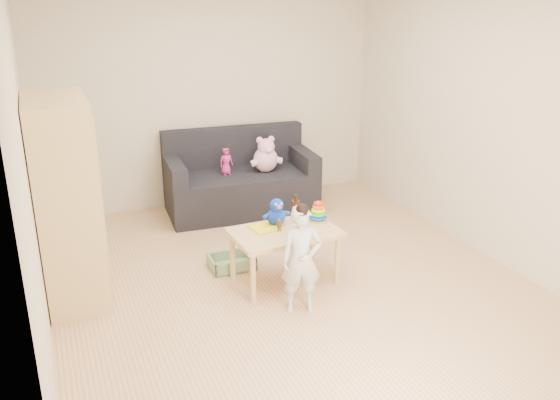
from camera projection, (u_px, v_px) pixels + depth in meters
name	position (u px, v px, depth m)	size (l,w,h in m)	color
room	(286.00, 137.00, 4.90)	(4.50, 4.50, 4.50)	tan
wardrobe	(66.00, 201.00, 4.77)	(0.47, 0.93, 1.68)	tan
sofa	(241.00, 192.00, 6.84)	(1.67, 0.83, 0.47)	black
play_table	(285.00, 256.00, 5.20)	(0.92, 0.58, 0.48)	#D4B774
storage_bin	(232.00, 262.00, 5.50)	(0.40, 0.30, 0.12)	gray
toddler	(301.00, 261.00, 4.67)	(0.32, 0.21, 0.87)	silver
pink_bear	(266.00, 157.00, 6.75)	(0.30, 0.26, 0.34)	#F0B1CA
doll	(226.00, 161.00, 6.64)	(0.15, 0.10, 0.30)	#D1277E
ring_stacker	(318.00, 213.00, 5.30)	(0.16, 0.16, 0.19)	#E9A50C
brown_bottle	(296.00, 209.00, 5.34)	(0.08, 0.08, 0.23)	black
blue_plush	(276.00, 211.00, 5.20)	(0.21, 0.17, 0.25)	#143BBC
wooden_figure	(279.00, 225.00, 5.09)	(0.04, 0.04, 0.11)	brown
yellow_book	(265.00, 228.00, 5.15)	(0.22, 0.22, 0.02)	yellow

